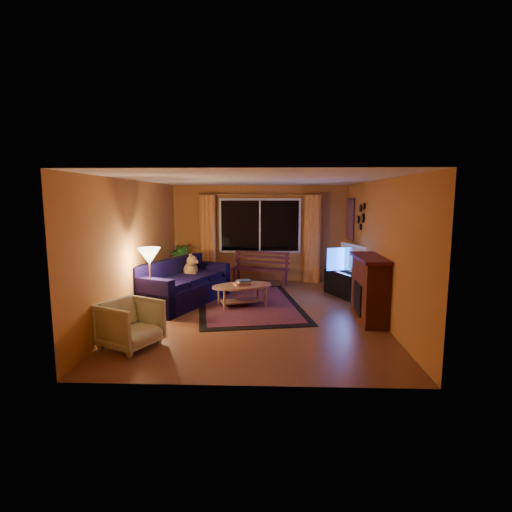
{
  "coord_description": "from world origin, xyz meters",
  "views": [
    {
      "loc": [
        0.29,
        -7.38,
        2.18
      ],
      "look_at": [
        0.0,
        0.3,
        1.05
      ],
      "focal_mm": 28.0,
      "sensor_mm": 36.0,
      "label": 1
    }
  ],
  "objects_px": {
    "coffee_table": "(242,296)",
    "armchair": "(130,322)",
    "floor_lamp": "(150,284)",
    "tv_console": "(349,285)",
    "sofa": "(184,282)",
    "bench": "(260,277)"
  },
  "relations": [
    {
      "from": "bench",
      "to": "floor_lamp",
      "type": "bearing_deg",
      "value": -109.78
    },
    {
      "from": "armchair",
      "to": "tv_console",
      "type": "bearing_deg",
      "value": -23.85
    },
    {
      "from": "armchair",
      "to": "bench",
      "type": "bearing_deg",
      "value": 3.74
    },
    {
      "from": "coffee_table",
      "to": "tv_console",
      "type": "distance_m",
      "value": 2.44
    },
    {
      "from": "armchair",
      "to": "tv_console",
      "type": "xyz_separation_m",
      "value": [
        3.76,
        3.08,
        -0.11
      ]
    },
    {
      "from": "coffee_table",
      "to": "floor_lamp",
      "type": "bearing_deg",
      "value": -152.66
    },
    {
      "from": "floor_lamp",
      "to": "coffee_table",
      "type": "xyz_separation_m",
      "value": [
        1.6,
        0.83,
        -0.41
      ]
    },
    {
      "from": "bench",
      "to": "armchair",
      "type": "distance_m",
      "value": 4.57
    },
    {
      "from": "sofa",
      "to": "armchair",
      "type": "relative_size",
      "value": 2.9
    },
    {
      "from": "sofa",
      "to": "tv_console",
      "type": "bearing_deg",
      "value": 33.82
    },
    {
      "from": "armchair",
      "to": "coffee_table",
      "type": "height_order",
      "value": "armchair"
    },
    {
      "from": "armchair",
      "to": "coffee_table",
      "type": "xyz_separation_m",
      "value": [
        1.47,
        2.26,
        -0.16
      ]
    },
    {
      "from": "armchair",
      "to": "floor_lamp",
      "type": "xyz_separation_m",
      "value": [
        -0.12,
        1.43,
        0.25
      ]
    },
    {
      "from": "sofa",
      "to": "floor_lamp",
      "type": "relative_size",
      "value": 1.75
    },
    {
      "from": "coffee_table",
      "to": "armchair",
      "type": "bearing_deg",
      "value": -123.17
    },
    {
      "from": "floor_lamp",
      "to": "armchair",
      "type": "bearing_deg",
      "value": -85.06
    },
    {
      "from": "floor_lamp",
      "to": "coffee_table",
      "type": "height_order",
      "value": "floor_lamp"
    },
    {
      "from": "floor_lamp",
      "to": "tv_console",
      "type": "relative_size",
      "value": 0.96
    },
    {
      "from": "sofa",
      "to": "armchair",
      "type": "bearing_deg",
      "value": -72.35
    },
    {
      "from": "bench",
      "to": "floor_lamp",
      "type": "height_order",
      "value": "floor_lamp"
    },
    {
      "from": "floor_lamp",
      "to": "tv_console",
      "type": "distance_m",
      "value": 4.24
    },
    {
      "from": "sofa",
      "to": "floor_lamp",
      "type": "bearing_deg",
      "value": -86.75
    }
  ]
}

